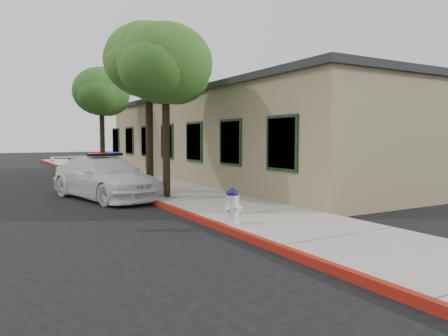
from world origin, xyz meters
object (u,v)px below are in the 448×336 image
(street_tree_far, at_px, (102,94))
(street_tree_near, at_px, (166,68))
(police_car, at_px, (105,177))
(street_tree_mid, at_px, (148,65))
(clapboard_building, at_px, (240,138))
(fire_hydrant, at_px, (233,206))

(street_tree_far, bearing_deg, street_tree_near, -92.15)
(police_car, height_order, street_tree_near, street_tree_near)
(street_tree_far, bearing_deg, street_tree_mid, -92.61)
(clapboard_building, distance_m, fire_hydrant, 11.83)
(clapboard_building, xyz_separation_m, street_tree_near, (-5.98, -5.02, 2.27))
(police_car, distance_m, fire_hydrant, 6.62)
(clapboard_building, distance_m, street_tree_mid, 7.35)
(clapboard_building, bearing_deg, street_tree_far, 138.95)
(street_tree_far, bearing_deg, fire_hydrant, -92.84)
(police_car, xyz_separation_m, street_tree_mid, (1.61, -0.01, 4.00))
(police_car, bearing_deg, street_tree_near, -60.42)
(clapboard_building, height_order, street_tree_far, street_tree_far)
(street_tree_mid, bearing_deg, street_tree_near, -89.86)
(street_tree_mid, bearing_deg, fire_hydrant, -93.14)
(police_car, relative_size, street_tree_mid, 0.89)
(clapboard_building, distance_m, police_car, 8.42)
(street_tree_near, bearing_deg, street_tree_mid, 90.14)
(police_car, height_order, street_tree_mid, street_tree_mid)
(police_car, bearing_deg, fire_hydrant, -93.76)
(police_car, bearing_deg, street_tree_mid, -15.04)
(street_tree_near, bearing_deg, clapboard_building, 40.02)
(fire_hydrant, distance_m, street_tree_far, 15.27)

